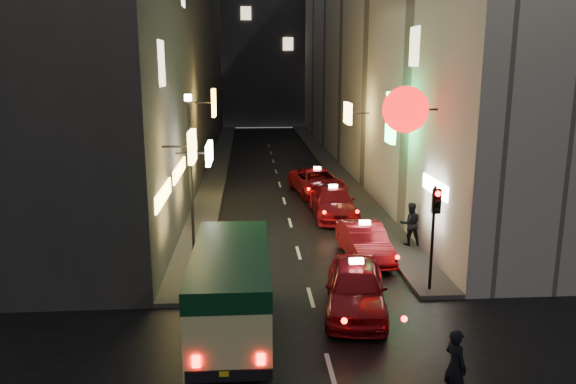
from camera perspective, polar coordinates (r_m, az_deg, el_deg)
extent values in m
cube|color=#34322F|center=(43.03, -12.55, 14.51)|extent=(6.00, 52.00, 18.00)
cube|color=#FFCB59|center=(20.14, -9.72, 4.58)|extent=(0.18, 1.41, 1.13)
cube|color=white|center=(23.79, -8.00, 3.94)|extent=(0.18, 2.09, 0.85)
cube|color=#FFB83F|center=(32.80, -7.55, 8.98)|extent=(0.18, 1.50, 1.57)
cube|color=#FFCB59|center=(20.16, -12.58, -0.27)|extent=(0.10, 3.48, 0.55)
cube|color=#FFB83F|center=(24.84, -11.00, 2.22)|extent=(0.10, 4.05, 0.55)
cube|color=#FFCB59|center=(31.31, -9.60, 4.41)|extent=(0.10, 3.20, 0.55)
cube|color=#FFE5B2|center=(20.80, -12.76, 12.62)|extent=(0.06, 1.30, 1.60)
cube|color=#A8A49A|center=(43.76, 9.39, 14.60)|extent=(6.00, 52.00, 18.00)
cylinder|color=#F20A0A|center=(21.19, 11.84, 8.20)|extent=(1.70, 0.18, 1.70)
cube|color=#32FF67|center=(24.24, 10.42, 7.42)|extent=(0.18, 1.18, 2.13)
cube|color=#FFCB59|center=(32.48, 6.09, 7.96)|extent=(0.18, 1.83, 1.20)
cube|color=white|center=(21.64, 14.73, 0.50)|extent=(0.10, 2.71, 0.55)
cube|color=#FFE5B2|center=(24.60, 12.74, 14.22)|extent=(0.06, 1.30, 1.60)
cube|color=#35353A|center=(74.69, -2.67, 15.43)|extent=(30.00, 10.00, 22.00)
cube|color=#44423F|center=(43.27, -7.06, 2.83)|extent=(1.50, 52.00, 0.15)
cube|color=#44423F|center=(43.65, 4.17, 2.98)|extent=(1.50, 52.00, 0.15)
cube|color=#F3EE98|center=(15.73, -5.75, -9.71)|extent=(2.08, 5.85, 2.14)
cube|color=#0B371B|center=(15.43, -5.82, -6.87)|extent=(2.10, 5.87, 0.53)
cube|color=black|center=(15.92, -5.74, -8.60)|extent=(2.10, 3.51, 0.49)
cube|color=black|center=(13.57, -6.00, -17.95)|extent=(2.00, 0.19, 0.29)
cube|color=#FF0A05|center=(13.36, -9.32, -16.65)|extent=(0.17, 0.06, 0.27)
cube|color=#FF0A05|center=(13.31, -2.78, -16.62)|extent=(0.17, 0.06, 0.27)
cylinder|color=black|center=(17.91, -8.45, -10.62)|extent=(0.21, 0.74, 0.74)
cylinder|color=black|center=(14.50, -2.15, -16.38)|extent=(0.21, 0.74, 0.74)
imported|color=maroon|center=(17.53, 6.90, -9.23)|extent=(3.22, 5.96, 1.80)
cube|color=white|center=(17.18, 6.99, -6.17)|extent=(0.44, 0.25, 0.16)
sphere|color=#FF0A05|center=(15.07, 5.73, -12.89)|extent=(0.16, 0.16, 0.16)
sphere|color=#FF0A05|center=(15.40, 11.72, -12.51)|extent=(0.16, 0.16, 0.16)
imported|color=maroon|center=(22.23, 7.76, -4.73)|extent=(2.37, 5.16, 1.61)
cube|color=white|center=(21.98, 7.83, -2.51)|extent=(0.43, 0.21, 0.16)
sphere|color=#FF0A05|center=(19.95, 7.09, -6.69)|extent=(0.16, 0.16, 0.16)
sphere|color=#FF0A05|center=(20.27, 11.06, -6.52)|extent=(0.16, 0.16, 0.16)
imported|color=maroon|center=(28.17, 4.58, -0.81)|extent=(2.26, 5.43, 1.72)
cube|color=white|center=(27.96, 4.61, 1.09)|extent=(0.42, 0.18, 0.16)
sphere|color=#FF0A05|center=(25.69, 3.71, -2.06)|extent=(0.16, 0.16, 0.16)
sphere|color=#FF0A05|center=(25.94, 7.06, -1.99)|extent=(0.16, 0.16, 0.16)
imported|color=maroon|center=(32.91, 2.98, 1.22)|extent=(3.04, 5.79, 1.76)
cube|color=white|center=(32.73, 3.00, 2.88)|extent=(0.44, 0.24, 0.16)
sphere|color=#FF0A05|center=(30.38, 2.11, 0.30)|extent=(0.16, 0.16, 0.16)
sphere|color=#FF0A05|center=(30.58, 5.00, 0.35)|extent=(0.16, 0.16, 0.16)
imported|color=black|center=(13.61, 16.66, -16.12)|extent=(0.61, 0.75, 1.95)
imported|color=black|center=(23.71, 12.33, -2.89)|extent=(0.77, 0.49, 2.04)
cylinder|color=black|center=(19.00, 14.45, -4.60)|extent=(0.10, 0.10, 3.50)
cube|color=black|center=(18.50, 14.85, -0.91)|extent=(0.26, 0.18, 0.80)
sphere|color=#FF0A05|center=(18.34, 15.00, -0.17)|extent=(0.18, 0.18, 0.18)
sphere|color=black|center=(18.40, 14.96, -0.99)|extent=(0.17, 0.17, 0.17)
sphere|color=black|center=(18.47, 14.91, -1.80)|extent=(0.17, 0.17, 0.17)
cylinder|color=black|center=(22.11, -9.81, 1.38)|extent=(0.12, 0.12, 6.00)
cylinder|color=#FFE5BF|center=(21.73, -10.12, 9.42)|extent=(0.28, 0.28, 0.25)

